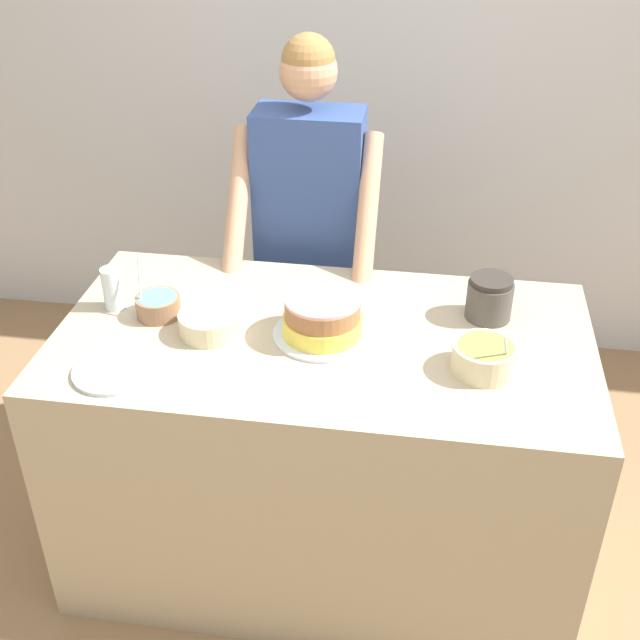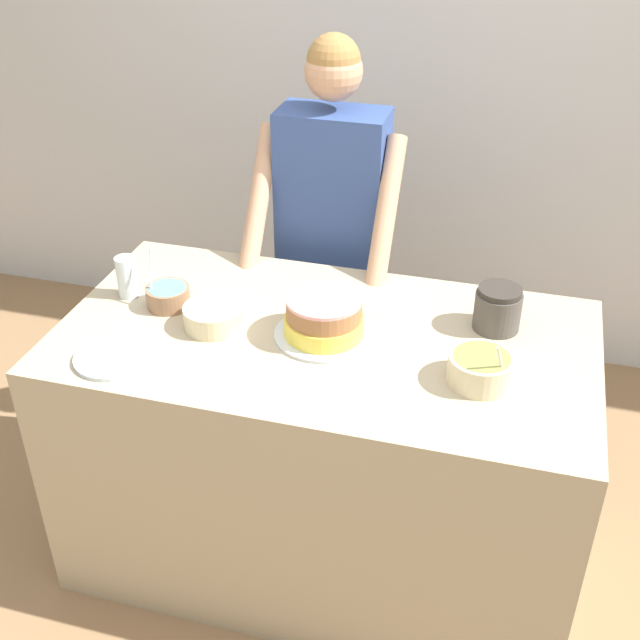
# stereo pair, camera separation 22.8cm
# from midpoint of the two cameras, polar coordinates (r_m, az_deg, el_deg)

# --- Properties ---
(wall_back) EXTENTS (10.00, 0.05, 2.60)m
(wall_back) POSITION_cam_midpoint_polar(r_m,az_deg,el_deg) (3.52, 2.00, 17.71)
(wall_back) COLOR silver
(wall_back) RESTS_ON ground_plane
(counter) EXTENTS (1.58, 0.85, 0.88)m
(counter) POSITION_cam_midpoint_polar(r_m,az_deg,el_deg) (2.62, -2.33, -9.20)
(counter) COLOR tan
(counter) RESTS_ON ground_plane
(person_baker) EXTENTS (0.51, 0.45, 1.60)m
(person_baker) POSITION_cam_midpoint_polar(r_m,az_deg,el_deg) (2.88, -3.07, 7.29)
(person_baker) COLOR #2D2D38
(person_baker) RESTS_ON ground_plane
(cake) EXTENTS (0.29, 0.29, 0.13)m
(cake) POSITION_cam_midpoint_polar(r_m,az_deg,el_deg) (2.32, -2.74, 0.04)
(cake) COLOR silver
(cake) RESTS_ON counter
(frosting_bowl_olive) EXTENTS (0.18, 0.18, 0.16)m
(frosting_bowl_olive) POSITION_cam_midpoint_polar(r_m,az_deg,el_deg) (2.21, 8.75, -2.71)
(frosting_bowl_olive) COLOR beige
(frosting_bowl_olive) RESTS_ON counter
(frosting_bowl_pink) EXTENTS (0.18, 0.18, 0.07)m
(frosting_bowl_pink) POSITION_cam_midpoint_polar(r_m,az_deg,el_deg) (2.38, -10.61, -0.24)
(frosting_bowl_pink) COLOR beige
(frosting_bowl_pink) RESTS_ON counter
(frosting_bowl_blue) EXTENTS (0.14, 0.14, 0.18)m
(frosting_bowl_blue) POSITION_cam_midpoint_polar(r_m,az_deg,el_deg) (2.50, -14.03, 0.96)
(frosting_bowl_blue) COLOR #936B4C
(frosting_bowl_blue) RESTS_ON counter
(drinking_glass) EXTENTS (0.06, 0.06, 0.14)m
(drinking_glass) POSITION_cam_midpoint_polar(r_m,az_deg,el_deg) (2.56, -17.00, 2.08)
(drinking_glass) COLOR silver
(drinking_glass) RESTS_ON counter
(ceramic_plate) EXTENTS (0.23, 0.23, 0.01)m
(ceramic_plate) POSITION_cam_midpoint_polar(r_m,az_deg,el_deg) (2.30, -17.22, -3.57)
(ceramic_plate) COLOR silver
(ceramic_plate) RESTS_ON counter
(stoneware_jar) EXTENTS (0.14, 0.14, 0.13)m
(stoneware_jar) POSITION_cam_midpoint_polar(r_m,az_deg,el_deg) (2.44, 9.37, 1.47)
(stoneware_jar) COLOR #4C4742
(stoneware_jar) RESTS_ON counter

